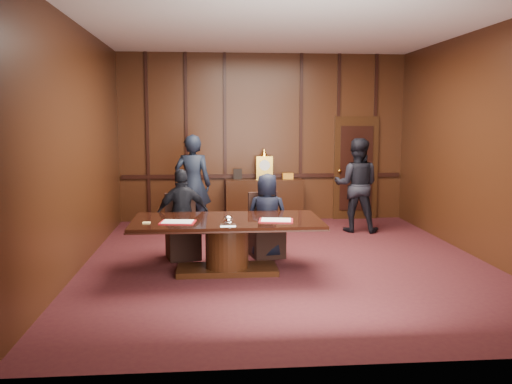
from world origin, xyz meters
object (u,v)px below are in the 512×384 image
sideboard (264,199)px  witness_left (193,184)px  conference_table (227,237)px  signatory_left (183,214)px  signatory_right (267,216)px  witness_right (357,185)px

sideboard → witness_left: (-1.45, -1.07, 0.44)m
sideboard → witness_left: size_ratio=0.86×
conference_table → signatory_left: bearing=129.1°
sideboard → signatory_right: (-0.25, -2.96, 0.17)m
signatory_left → witness_left: size_ratio=0.75×
signatory_right → witness_left: size_ratio=0.71×
conference_table → signatory_right: signatory_right is taller
signatory_right → signatory_left: bearing=12.1°
sideboard → witness_left: bearing=-143.6°
sideboard → signatory_right: size_ratio=1.22×
sideboard → witness_right: 2.04m
sideboard → signatory_right: bearing=-94.8°
signatory_left → conference_table: bearing=115.2°
conference_table → witness_left: size_ratio=1.41×
witness_left → witness_right: 3.11m
conference_table → signatory_right: bearing=50.9°
witness_left → witness_right: bearing=-174.3°
conference_table → signatory_left: signatory_left is taller
signatory_left → witness_right: bearing=-164.1°
sideboard → conference_table: sideboard is taller
witness_left → witness_right: witness_left is taller
witness_left → witness_right: size_ratio=1.04×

